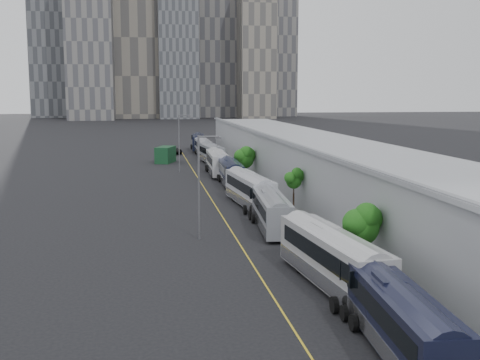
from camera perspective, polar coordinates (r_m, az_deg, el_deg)
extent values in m
cube|color=gray|center=(63.52, 7.89, -3.31)|extent=(10.00, 170.00, 0.12)
cube|color=gold|center=(61.36, -1.56, -3.69)|extent=(0.12, 160.00, 0.02)
cube|color=gray|center=(64.22, 11.37, -0.24)|extent=(12.00, 160.00, 6.80)
cube|color=gray|center=(63.91, 11.43, 1.93)|extent=(12.45, 160.40, 2.57)
cube|color=gray|center=(62.00, 6.33, 2.92)|extent=(0.30, 160.00, 0.40)
cube|color=slate|center=(307.65, -14.12, 14.43)|extent=(22.00, 22.00, 95.00)
cube|color=gray|center=(328.02, -9.71, 16.35)|extent=(26.00, 24.00, 120.00)
cube|color=slate|center=(316.23, -5.92, 13.08)|extent=(20.00, 20.00, 80.00)
cube|color=slate|center=(338.98, -2.64, 14.91)|extent=(24.00, 24.00, 105.00)
cube|color=gray|center=(315.60, 1.59, 12.22)|extent=(18.00, 18.00, 70.00)
cube|color=slate|center=(350.18, -16.94, 14.77)|extent=(28.00, 26.00, 110.00)
cube|color=slate|center=(353.94, 3.32, 13.40)|extent=(22.00, 22.00, 90.00)
cube|color=black|center=(30.91, 14.82, -12.63)|extent=(3.24, 12.12, 2.90)
cube|color=black|center=(30.58, 15.00, -11.83)|extent=(3.19, 10.69, 0.99)
cube|color=silver|center=(31.25, 14.76, -14.22)|extent=(3.26, 11.88, 0.93)
cube|color=black|center=(31.60, 13.91, -9.09)|extent=(1.34, 2.11, 0.28)
cube|color=#B2B2B4|center=(40.20, 8.69, -7.30)|extent=(3.95, 13.40, 3.20)
cube|color=black|center=(39.86, 8.80, -6.58)|extent=(3.85, 11.83, 1.09)
cube|color=silver|center=(40.48, 8.66, -8.69)|extent=(3.96, 13.14, 1.02)
cube|color=#B2B2B4|center=(41.19, 8.11, -4.40)|extent=(1.54, 2.35, 0.30)
cube|color=gray|center=(56.29, 2.99, -2.95)|extent=(3.28, 12.11, 2.90)
cube|color=black|center=(56.02, 3.03, -2.46)|extent=(3.23, 10.68, 0.99)
cube|color=silver|center=(56.48, 2.98, -3.87)|extent=(3.30, 11.88, 0.93)
cube|color=gray|center=(57.34, 2.72, -1.13)|extent=(1.34, 2.11, 0.28)
cube|color=silver|center=(67.99, 0.90, -0.89)|extent=(3.78, 13.10, 3.13)
cube|color=black|center=(67.71, 0.93, -0.44)|extent=(3.69, 11.56, 1.06)
cube|color=silver|center=(68.16, 0.90, -1.72)|extent=(3.79, 12.85, 1.00)
cube|color=silver|center=(69.20, 0.70, 0.70)|extent=(1.49, 2.30, 0.30)
cube|color=#151A31|center=(83.66, -0.90, 0.73)|extent=(2.74, 12.13, 2.92)
cube|color=black|center=(83.41, -0.88, 1.07)|extent=(2.76, 10.68, 0.99)
cube|color=silver|center=(83.78, -0.90, 0.09)|extent=(2.77, 11.89, 0.94)
cube|color=#151A31|center=(84.83, -1.03, 1.92)|extent=(1.26, 2.07, 0.28)
cube|color=silver|center=(94.74, -2.17, 1.67)|extent=(2.91, 12.96, 3.12)
cube|color=black|center=(94.48, -2.15, 2.00)|extent=(2.93, 11.41, 1.06)
cube|color=silver|center=(94.85, -2.16, 1.07)|extent=(2.95, 12.70, 1.00)
cube|color=silver|center=(96.03, -2.28, 2.78)|extent=(1.35, 2.21, 0.30)
cube|color=gray|center=(109.70, -2.71, 2.51)|extent=(3.52, 12.53, 3.00)
cube|color=black|center=(109.46, -2.70, 2.78)|extent=(3.45, 11.06, 1.02)
cube|color=silver|center=(109.79, -2.71, 2.02)|extent=(3.53, 12.29, 0.96)
cube|color=gray|center=(110.96, -2.80, 3.43)|extent=(1.41, 2.19, 0.29)
cube|color=#A8A9B2|center=(124.35, -3.53, 3.16)|extent=(2.55, 12.17, 2.94)
cube|color=black|center=(124.12, -3.52, 3.39)|extent=(2.59, 10.71, 1.00)
cube|color=silver|center=(124.43, -3.53, 2.73)|extent=(2.58, 11.93, 0.94)
cube|color=#A8A9B2|center=(125.61, -3.60, 3.94)|extent=(1.23, 2.07, 0.28)
cube|color=black|center=(136.44, -3.98, 3.61)|extent=(3.55, 12.60, 3.01)
cube|color=black|center=(136.21, -3.98, 3.83)|extent=(3.48, 11.12, 1.02)
cube|color=silver|center=(136.52, -3.98, 3.21)|extent=(3.56, 12.36, 0.96)
cube|color=black|center=(137.74, -4.04, 4.34)|extent=(1.42, 2.20, 0.29)
cylinder|color=black|center=(43.13, 11.35, -6.41)|extent=(0.18, 0.18, 3.75)
sphere|color=#155513|center=(42.68, 11.42, -3.88)|extent=(2.57, 2.57, 2.57)
cylinder|color=black|center=(63.07, 5.11, -1.57)|extent=(0.18, 0.18, 3.96)
sphere|color=#155513|center=(62.78, 5.13, 0.13)|extent=(1.64, 1.64, 1.64)
cylinder|color=black|center=(90.05, 0.41, 1.17)|extent=(0.18, 0.18, 3.29)
sphere|color=#155513|center=(89.84, 0.41, 2.32)|extent=(2.96, 2.96, 2.96)
cylinder|color=#59595E|center=(52.09, -3.92, -0.76)|extent=(0.18, 0.18, 9.08)
cylinder|color=#59595E|center=(51.68, -2.97, 4.13)|extent=(1.80, 0.14, 0.14)
cube|color=#59595E|center=(51.78, -2.08, 3.98)|extent=(0.50, 0.22, 0.18)
cylinder|color=#59595E|center=(98.01, -5.80, 3.46)|extent=(0.18, 0.18, 9.31)
cylinder|color=#59595E|center=(97.79, -5.30, 6.13)|extent=(1.80, 0.14, 0.14)
cube|color=#59595E|center=(97.85, -4.83, 6.05)|extent=(0.50, 0.22, 0.18)
cube|color=#11391E|center=(112.00, -7.09, 2.40)|extent=(4.16, 5.93, 2.96)
imported|color=black|center=(128.16, -6.47, 2.84)|extent=(4.67, 6.56, 1.66)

